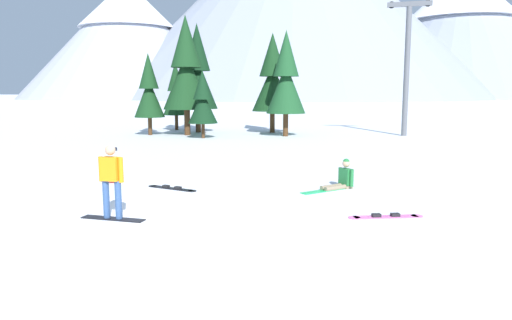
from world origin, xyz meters
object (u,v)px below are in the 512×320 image
Objects in this scene: pine_tree_slender at (203,101)px; pine_tree_broad at (176,93)px; loose_snowboard_near_right at (386,216)px; backpack_red at (116,178)px; pine_tree_tall at (273,79)px; snowboarder_midground at (341,179)px; pine_tree_leaning at (149,91)px; pine_tree_twin at (186,70)px; ski_lift_tower at (407,60)px; snowboarder_foreground at (111,180)px; loose_snowboard_near_left at (172,188)px; pine_tree_young at (286,79)px; pine_tree_short at (197,74)px.

pine_tree_broad is at bearing 129.15° from pine_tree_slender.
backpack_red is at bearing 166.54° from loose_snowboard_near_right.
pine_tree_tall is at bearing 111.11° from loose_snowboard_near_right.
pine_tree_leaning is (-14.72, 14.76, 2.71)m from snowboarder_midground.
pine_tree_twin is at bearing 106.85° from backpack_red.
ski_lift_tower is at bearing 14.77° from pine_tree_leaning.
pine_tree_broad is (-7.76, 20.48, 2.74)m from backpack_red.
snowboarder_foreground is 0.32× the size of pine_tree_leaning.
loose_snowboard_near_left is (-4.98, -1.52, -0.29)m from snowboarder_midground.
pine_tree_young is at bearing 29.98° from pine_tree_slender.
pine_tree_twin is 0.91× the size of ski_lift_tower.
pine_tree_broad is at bearing 146.68° from pine_tree_short.
pine_tree_broad is (-10.01, 20.95, 2.84)m from loose_snowboard_near_left.
loose_snowboard_near_right is 20.68m from pine_tree_slender.
ski_lift_tower reaches higher than pine_tree_tall.
pine_tree_short is 4.89m from pine_tree_slender.
ski_lift_tower is at bearing 83.94° from snowboarder_midground.
snowboarder_midground is 0.37× the size of pine_tree_slender.
pine_tree_tall reaches higher than backpack_red.
snowboarder_foreground is at bearing -105.53° from ski_lift_tower.
pine_tree_broad is (-14.99, 19.43, 2.56)m from snowboarder_midground.
pine_tree_twin is at bearing -165.03° from ski_lift_tower.
snowboarder_foreground is 22.07m from pine_tree_twin.
ski_lift_tower reaches higher than pine_tree_slender.
snowboarder_midground is at bearing 47.26° from snowboarder_foreground.
pine_tree_slender is (-5.64, 18.83, 1.44)m from snowboarder_foreground.
pine_tree_twin is at bearing 138.53° from pine_tree_slender.
pine_tree_leaning is 17.44m from ski_lift_tower.
pine_tree_young reaches higher than snowboarder_midground.
pine_tree_twin is 3.19m from pine_tree_slender.
ski_lift_tower reaches higher than pine_tree_young.
pine_tree_young reaches higher than loose_snowboard_near_left.
snowboarder_midground is 0.29× the size of pine_tree_leaning.
loose_snowboard_near_left is at bearing -84.00° from pine_tree_tall.
snowboarder_foreground is 0.25× the size of pine_tree_young.
pine_tree_leaning is (-9.74, 16.28, 3.00)m from loose_snowboard_near_left.
loose_snowboard_near_right is 0.20× the size of ski_lift_tower.
loose_snowboard_near_right is at bearing -14.10° from loose_snowboard_near_left.
backpack_red is 0.07× the size of pine_tree_short.
backpack_red is (-2.52, 4.05, -0.80)m from snowboarder_foreground.
pine_tree_broad is 7.93m from pine_tree_tall.
pine_tree_leaning is 3.96m from pine_tree_short.
snowboarder_foreground is at bearing -73.34° from pine_tree_slender.
loose_snowboard_near_left is at bearing -66.83° from pine_tree_twin.
pine_tree_twin is at bearing -84.93° from pine_tree_short.
loose_snowboard_near_right is at bearing 17.93° from snowboarder_foreground.
pine_tree_leaning is at bearing -127.71° from pine_tree_short.
pine_tree_broad is at bearing 126.01° from loose_snowboard_near_right.
pine_tree_slender is (4.64, -5.70, -0.50)m from pine_tree_broad.
pine_tree_tall is 9.25m from ski_lift_tower.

